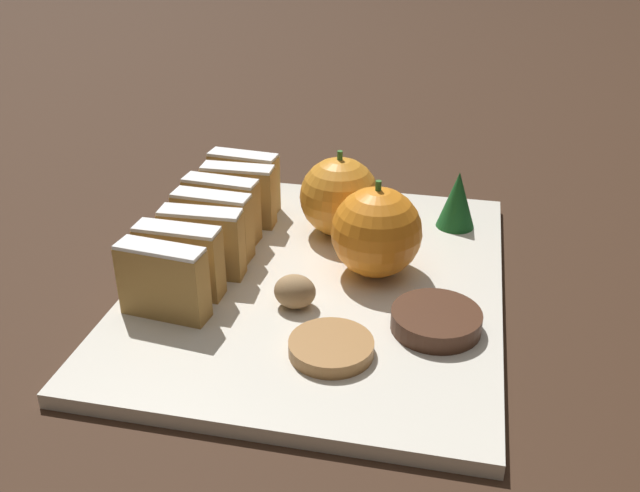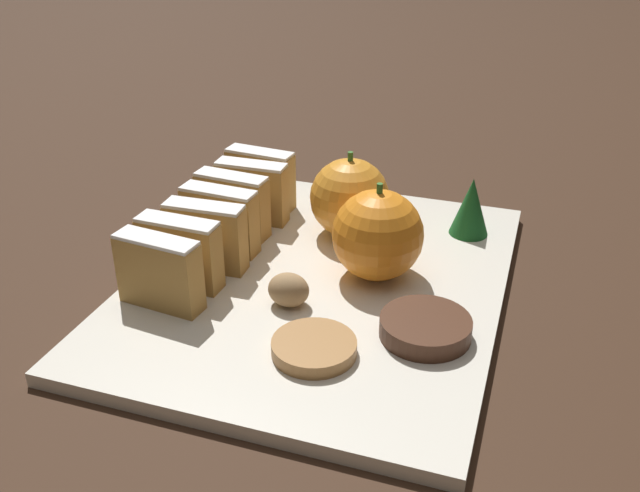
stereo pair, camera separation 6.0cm
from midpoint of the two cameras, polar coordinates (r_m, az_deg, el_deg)
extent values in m
plane|color=#382316|center=(0.62, -2.77, -3.51)|extent=(6.00, 6.00, 0.00)
cube|color=silver|center=(0.61, -2.78, -3.03)|extent=(0.31, 0.38, 0.01)
cube|color=#B28442|center=(0.57, -15.40, -2.95)|extent=(0.07, 0.03, 0.06)
cube|color=white|center=(0.55, -15.80, -0.28)|extent=(0.07, 0.03, 0.00)
cube|color=#B28442|center=(0.59, -14.01, -1.34)|extent=(0.07, 0.02, 0.06)
cube|color=white|center=(0.58, -14.35, 1.26)|extent=(0.07, 0.02, 0.00)
cube|color=#B28442|center=(0.62, -12.14, 0.08)|extent=(0.07, 0.02, 0.06)
cube|color=white|center=(0.60, -12.43, 2.61)|extent=(0.07, 0.02, 0.00)
cube|color=#B28442|center=(0.64, -11.20, 1.47)|extent=(0.07, 0.03, 0.06)
cube|color=white|center=(0.63, -11.45, 3.91)|extent=(0.07, 0.03, 0.00)
cube|color=#B28442|center=(0.67, -10.38, 2.74)|extent=(0.07, 0.03, 0.06)
cube|color=white|center=(0.66, -10.61, 5.11)|extent=(0.07, 0.03, 0.00)
cube|color=#B28442|center=(0.70, -8.97, 3.86)|extent=(0.07, 0.02, 0.06)
cube|color=white|center=(0.69, -9.15, 6.15)|extent=(0.07, 0.02, 0.00)
cube|color=#B28442|center=(0.73, -8.44, 4.96)|extent=(0.07, 0.03, 0.06)
cube|color=white|center=(0.72, -8.60, 7.17)|extent=(0.07, 0.03, 0.00)
sphere|color=orange|center=(0.60, 1.71, 1.04)|extent=(0.08, 0.08, 0.08)
cylinder|color=#38702D|center=(0.58, 1.77, 4.71)|extent=(0.01, 0.00, 0.01)
sphere|color=orange|center=(0.67, -1.20, 3.93)|extent=(0.07, 0.07, 0.07)
cylinder|color=#38702D|center=(0.65, -1.23, 7.16)|extent=(0.01, 0.01, 0.01)
ellipsoid|color=#9E7A51|center=(0.57, -5.05, -3.73)|extent=(0.03, 0.03, 0.03)
cylinder|color=#472819|center=(0.54, 6.18, -6.03)|extent=(0.07, 0.07, 0.02)
cylinder|color=#A3703D|center=(0.52, -2.43, -8.21)|extent=(0.06, 0.06, 0.01)
cone|color=#195623|center=(0.69, 8.52, 3.63)|extent=(0.04, 0.04, 0.06)
camera|label=1|loc=(0.03, -92.86, -1.54)|focal=40.00mm
camera|label=2|loc=(0.03, 87.14, 1.54)|focal=40.00mm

